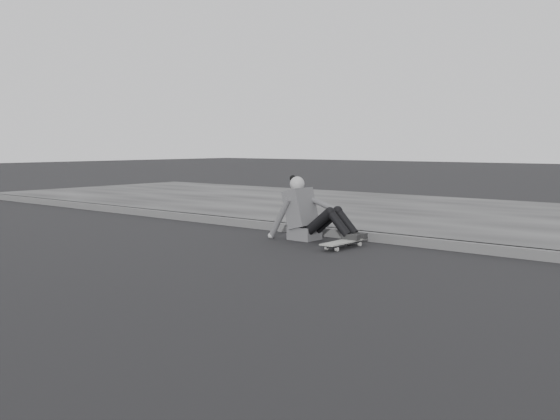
# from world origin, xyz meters

# --- Properties ---
(ground) EXTENTS (80.00, 80.00, 0.00)m
(ground) POSITION_xyz_m (0.00, 0.00, 0.00)
(ground) COLOR black
(ground) RESTS_ON ground
(curb) EXTENTS (24.00, 0.16, 0.12)m
(curb) POSITION_xyz_m (0.00, 2.58, 0.06)
(curb) COLOR #4B4B4B
(curb) RESTS_ON ground
(sidewalk) EXTENTS (24.00, 6.00, 0.12)m
(sidewalk) POSITION_xyz_m (0.00, 5.60, 0.06)
(sidewalk) COLOR #3C3C3C
(sidewalk) RESTS_ON ground
(skateboard) EXTENTS (0.20, 0.78, 0.09)m
(skateboard) POSITION_xyz_m (-1.15, 1.86, 0.07)
(skateboard) COLOR #A09F9A
(skateboard) RESTS_ON ground
(seated_woman) EXTENTS (1.38, 0.46, 0.88)m
(seated_woman) POSITION_xyz_m (-1.88, 2.11, 0.36)
(seated_woman) COLOR #4A4A4C
(seated_woman) RESTS_ON ground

